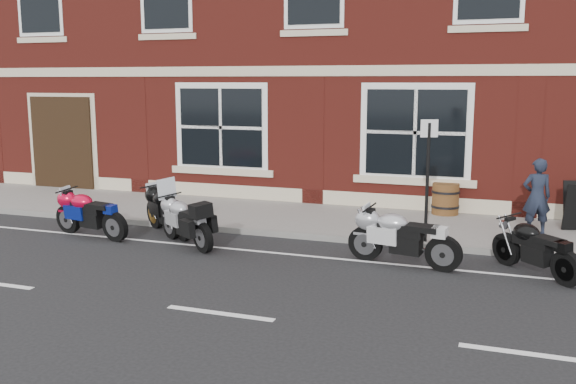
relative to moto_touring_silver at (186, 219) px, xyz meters
name	(u,v)px	position (x,y,z in m)	size (l,w,h in m)	color
ground	(291,258)	(2.25, -0.21, -0.51)	(80.00, 80.00, 0.00)	black
sidewalk	(335,221)	(2.25, 2.79, -0.45)	(30.00, 3.00, 0.12)	slate
kerb	(314,237)	(2.25, 1.21, -0.45)	(30.00, 0.16, 0.12)	slate
moto_touring_silver	(186,219)	(0.00, 0.00, 0.00)	(1.65, 1.18, 1.26)	black
moto_sport_red	(90,212)	(-2.16, -0.08, 0.00)	(1.96, 0.52, 0.89)	black
moto_sport_black	(169,210)	(-0.78, 0.70, 0.00)	(1.68, 1.27, 0.89)	black
moto_sport_silver	(402,235)	(4.21, -0.01, 0.01)	(2.03, 0.51, 0.92)	black
moto_naked_black	(535,246)	(6.37, 0.17, -0.03)	(1.39, 1.42, 0.84)	black
pedestrian_left	(537,197)	(6.43, 2.64, 0.38)	(0.56, 0.37, 1.54)	black
barrel_planter	(445,199)	(4.52, 4.09, -0.03)	(0.64, 0.64, 0.71)	#533D16
parking_sign	(428,172)	(4.44, 1.34, 0.96)	(0.31, 0.15, 2.34)	black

